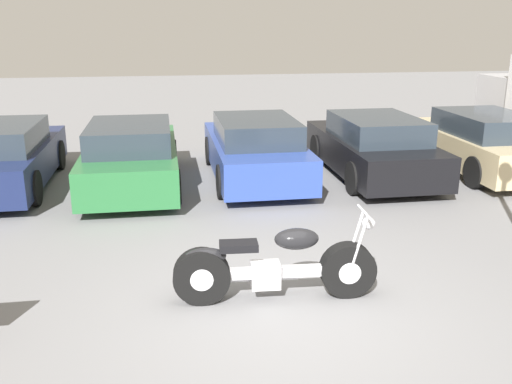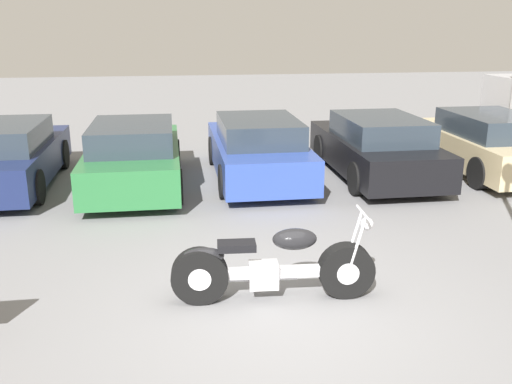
{
  "view_description": "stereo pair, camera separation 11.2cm",
  "coord_description": "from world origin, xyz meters",
  "px_view_note": "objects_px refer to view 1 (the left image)",
  "views": [
    {
      "loc": [
        -1.25,
        -5.6,
        3.16
      ],
      "look_at": [
        -0.01,
        2.01,
        0.85
      ],
      "focal_mm": 40.0,
      "sensor_mm": 36.0,
      "label": 1
    },
    {
      "loc": [
        -1.14,
        -5.62,
        3.16
      ],
      "look_at": [
        -0.01,
        2.01,
        0.85
      ],
      "focal_mm": 40.0,
      "sensor_mm": 36.0,
      "label": 2
    }
  ],
  "objects_px": {
    "parked_car_navy": "(2,157)",
    "motorcycle": "(273,267)",
    "parked_car_champagne": "(481,143)",
    "parked_car_blue": "(255,149)",
    "parked_car_green": "(131,156)",
    "parked_car_black": "(373,147)"
  },
  "relations": [
    {
      "from": "parked_car_navy",
      "to": "parked_car_blue",
      "type": "height_order",
      "value": "same"
    },
    {
      "from": "parked_car_green",
      "to": "parked_car_champagne",
      "type": "relative_size",
      "value": 1.0
    },
    {
      "from": "parked_car_navy",
      "to": "parked_car_black",
      "type": "height_order",
      "value": "same"
    },
    {
      "from": "parked_car_black",
      "to": "parked_car_navy",
      "type": "bearing_deg",
      "value": 177.9
    },
    {
      "from": "parked_car_navy",
      "to": "parked_car_green",
      "type": "distance_m",
      "value": 2.51
    },
    {
      "from": "motorcycle",
      "to": "parked_car_champagne",
      "type": "relative_size",
      "value": 0.56
    },
    {
      "from": "parked_car_champagne",
      "to": "parked_car_blue",
      "type": "bearing_deg",
      "value": 178.56
    },
    {
      "from": "parked_car_black",
      "to": "parked_car_green",
      "type": "bearing_deg",
      "value": -179.4
    },
    {
      "from": "parked_car_navy",
      "to": "parked_car_green",
      "type": "bearing_deg",
      "value": -7.47
    },
    {
      "from": "parked_car_navy",
      "to": "parked_car_green",
      "type": "relative_size",
      "value": 1.0
    },
    {
      "from": "parked_car_navy",
      "to": "parked_car_black",
      "type": "xyz_separation_m",
      "value": [
        7.48,
        -0.27,
        0.0
      ]
    },
    {
      "from": "parked_car_black",
      "to": "parked_car_blue",
      "type": "bearing_deg",
      "value": 176.18
    },
    {
      "from": "parked_car_green",
      "to": "parked_car_blue",
      "type": "xyz_separation_m",
      "value": [
        2.49,
        0.22,
        0.0
      ]
    },
    {
      "from": "parked_car_green",
      "to": "parked_car_champagne",
      "type": "xyz_separation_m",
      "value": [
        7.48,
        0.09,
        0.0
      ]
    },
    {
      "from": "parked_car_navy",
      "to": "parked_car_blue",
      "type": "xyz_separation_m",
      "value": [
        4.99,
        -0.11,
        0.0
      ]
    },
    {
      "from": "parked_car_navy",
      "to": "parked_car_champagne",
      "type": "distance_m",
      "value": 9.98
    },
    {
      "from": "motorcycle",
      "to": "parked_car_blue",
      "type": "height_order",
      "value": "parked_car_blue"
    },
    {
      "from": "parked_car_navy",
      "to": "parked_car_champagne",
      "type": "relative_size",
      "value": 1.0
    },
    {
      "from": "parked_car_navy",
      "to": "motorcycle",
      "type": "bearing_deg",
      "value": -51.68
    },
    {
      "from": "motorcycle",
      "to": "parked_car_champagne",
      "type": "xyz_separation_m",
      "value": [
        5.64,
        5.25,
        0.21
      ]
    },
    {
      "from": "parked_car_champagne",
      "to": "parked_car_green",
      "type": "bearing_deg",
      "value": -179.29
    },
    {
      "from": "parked_car_blue",
      "to": "parked_car_champagne",
      "type": "xyz_separation_m",
      "value": [
        4.99,
        -0.13,
        0.0
      ]
    }
  ]
}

